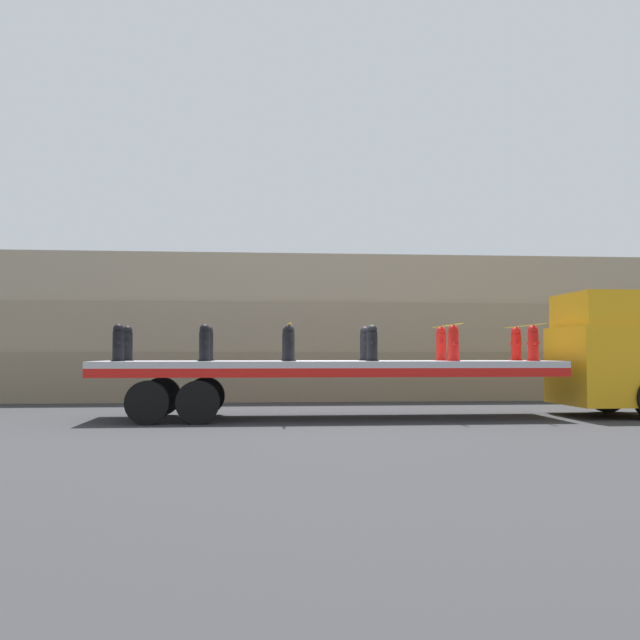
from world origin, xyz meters
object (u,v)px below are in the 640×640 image
(truck_cab, at_px, (614,354))
(flatbed_trailer, at_px, (300,371))
(fire_hydrant_black_near_1, at_px, (205,343))
(fire_hydrant_black_far_3, at_px, (365,344))
(fire_hydrant_red_near_5, at_px, (533,344))
(fire_hydrant_black_far_2, at_px, (287,344))
(fire_hydrant_red_far_5, at_px, (516,344))
(fire_hydrant_black_far_0, at_px, (127,344))
(fire_hydrant_black_near_0, at_px, (118,343))
(fire_hydrant_black_far_1, at_px, (208,344))
(fire_hydrant_black_near_2, at_px, (289,343))
(fire_hydrant_red_near_4, at_px, (453,343))
(fire_hydrant_black_near_3, at_px, (372,343))
(fire_hydrant_red_far_4, at_px, (441,344))

(truck_cab, relative_size, flatbed_trailer, 0.28)
(flatbed_trailer, distance_m, fire_hydrant_black_near_1, 2.36)
(flatbed_trailer, relative_size, fire_hydrant_black_near_1, 12.80)
(fire_hydrant_black_far_3, height_order, fire_hydrant_red_near_5, same)
(fire_hydrant_black_far_2, distance_m, fire_hydrant_red_near_5, 5.86)
(truck_cab, relative_size, fire_hydrant_red_far_5, 3.57)
(fire_hydrant_black_far_0, bearing_deg, fire_hydrant_black_far_3, 0.00)
(flatbed_trailer, height_order, fire_hydrant_black_near_0, fire_hydrant_black_near_0)
(fire_hydrant_black_near_0, height_order, fire_hydrant_red_far_5, same)
(fire_hydrant_black_far_1, height_order, fire_hydrant_black_near_2, same)
(fire_hydrant_black_near_0, xyz_separation_m, fire_hydrant_black_far_0, (0.00, 1.11, 0.00))
(fire_hydrant_black_near_1, bearing_deg, flatbed_trailer, 14.21)
(fire_hydrant_black_far_3, height_order, fire_hydrant_red_near_4, same)
(fire_hydrant_black_near_2, relative_size, fire_hydrant_black_far_2, 1.00)
(fire_hydrant_black_far_1, relative_size, fire_hydrant_black_far_3, 1.00)
(fire_hydrant_black_near_0, xyz_separation_m, fire_hydrant_black_far_1, (1.92, 1.11, 0.00))
(fire_hydrant_black_near_3, bearing_deg, fire_hydrant_black_far_0, 169.07)
(fire_hydrant_black_far_2, bearing_deg, flatbed_trailer, -63.55)
(flatbed_trailer, relative_size, fire_hydrant_black_near_0, 12.80)
(flatbed_trailer, bearing_deg, truck_cab, 0.00)
(fire_hydrant_black_near_3, bearing_deg, fire_hydrant_red_far_5, 16.15)
(fire_hydrant_black_near_3, distance_m, fire_hydrant_black_far_3, 1.11)
(fire_hydrant_black_far_1, bearing_deg, fire_hydrant_red_far_4, 0.00)
(flatbed_trailer, bearing_deg, fire_hydrant_black_near_3, -18.69)
(fire_hydrant_black_near_1, bearing_deg, fire_hydrant_red_near_4, 0.00)
(flatbed_trailer, height_order, fire_hydrant_black_far_3, fire_hydrant_black_far_3)
(truck_cab, xyz_separation_m, fire_hydrant_black_far_3, (-6.12, 0.56, 0.26))
(fire_hydrant_black_near_2, relative_size, fire_hydrant_red_far_4, 1.00)
(fire_hydrant_red_far_4, relative_size, fire_hydrant_red_near_5, 1.00)
(fire_hydrant_black_far_0, relative_size, fire_hydrant_red_far_4, 1.00)
(fire_hydrant_black_far_3, distance_m, fire_hydrant_red_near_5, 3.99)
(fire_hydrant_black_near_0, distance_m, fire_hydrant_red_far_4, 7.75)
(fire_hydrant_black_far_3, relative_size, fire_hydrant_red_far_5, 1.00)
(fire_hydrant_red_near_4, relative_size, fire_hydrant_red_far_4, 1.00)
(fire_hydrant_black_near_1, xyz_separation_m, fire_hydrant_black_near_3, (3.84, 0.00, 0.00))
(fire_hydrant_black_far_0, distance_m, fire_hydrant_black_far_2, 3.84)
(fire_hydrant_black_near_1, distance_m, fire_hydrant_red_far_5, 7.75)
(fire_hydrant_black_far_1, bearing_deg, fire_hydrant_red_far_5, 0.00)
(fire_hydrant_black_near_0, xyz_separation_m, fire_hydrant_red_far_4, (7.67, 1.11, 0.00))
(truck_cab, distance_m, fire_hydrant_black_near_3, 6.15)
(fire_hydrant_black_near_3, distance_m, fire_hydrant_red_near_5, 3.84)
(fire_hydrant_red_near_5, bearing_deg, fire_hydrant_red_near_4, 180.00)
(fire_hydrant_black_far_1, distance_m, fire_hydrant_black_near_2, 2.22)
(fire_hydrant_black_far_2, distance_m, fire_hydrant_red_far_4, 3.84)
(fire_hydrant_black_near_1, relative_size, fire_hydrant_black_far_1, 1.00)
(fire_hydrant_black_far_0, distance_m, fire_hydrant_red_near_4, 7.75)
(fire_hydrant_red_far_4, bearing_deg, fire_hydrant_black_far_2, 180.00)
(fire_hydrant_black_near_2, relative_size, fire_hydrant_red_far_5, 1.00)
(fire_hydrant_black_near_1, distance_m, fire_hydrant_black_near_3, 3.84)
(fire_hydrant_black_far_0, height_order, fire_hydrant_black_far_3, same)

